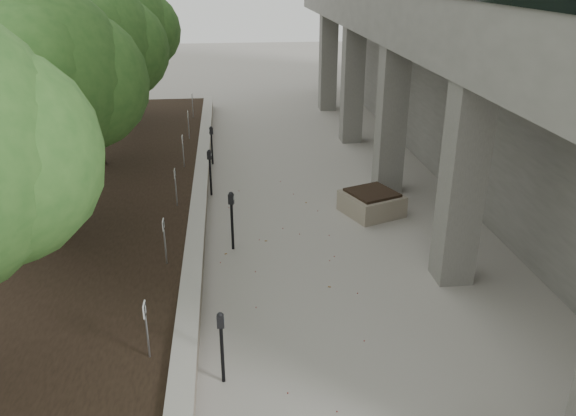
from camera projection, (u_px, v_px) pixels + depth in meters
retaining_wall at (198, 218)px, 13.90m from camera, size 0.39×26.00×0.50m
planting_bed at (42, 227)px, 13.56m from camera, size 7.00×26.00×0.40m
crabapple_tree_3 at (39, 115)px, 11.57m from camera, size 4.60×4.00×5.44m
crabapple_tree_4 at (91, 73)px, 16.14m from camera, size 4.60×4.00×5.44m
crabapple_tree_5 at (120, 49)px, 20.72m from camera, size 4.60×4.00×5.44m
parking_sign_3 at (147, 331)px, 8.57m from camera, size 0.04×0.22×0.96m
parking_sign_4 at (165, 242)px, 11.32m from camera, size 0.04×0.22×0.96m
parking_sign_5 at (176, 188)px, 14.06m from camera, size 0.04×0.22×0.96m
parking_sign_6 at (183, 151)px, 16.80m from camera, size 0.04×0.22×0.96m
parking_sign_7 at (189, 125)px, 19.55m from camera, size 0.04×0.22×0.96m
parking_sign_8 at (193, 105)px, 22.29m from camera, size 0.04×0.22×0.96m
parking_meter_2 at (222, 348)px, 8.60m from camera, size 0.13×0.09×1.25m
parking_meter_3 at (232, 221)px, 12.69m from camera, size 0.16×0.14×1.39m
parking_meter_4 at (210, 173)px, 15.73m from camera, size 0.16×0.14×1.32m
parking_meter_5 at (212, 145)px, 18.23m from camera, size 0.15×0.12×1.25m
planter_back at (372, 202)px, 14.70m from camera, size 1.68×1.68×0.61m
berry_scatter at (286, 314)px, 10.50m from camera, size 3.30×14.10×0.02m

